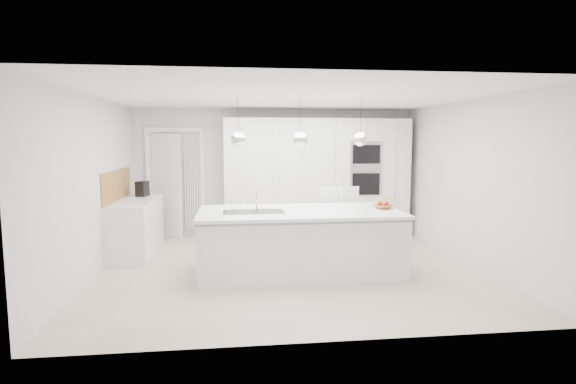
{
  "coord_description": "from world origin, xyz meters",
  "views": [
    {
      "loc": [
        -0.81,
        -6.45,
        1.88
      ],
      "look_at": [
        0.0,
        0.3,
        1.1
      ],
      "focal_mm": 28.0,
      "sensor_mm": 36.0,
      "label": 1
    }
  ],
  "objects": [
    {
      "name": "doorway_frame",
      "position": [
        -1.95,
        2.47,
        1.02
      ],
      "size": [
        1.11,
        0.08,
        2.13
      ],
      "primitive_type": null,
      "color": "white",
      "rests_on": "floor"
    },
    {
      "name": "banana_bunch",
      "position": [
        1.34,
        -0.23,
        1.03
      ],
      "size": [
        0.26,
        0.18,
        0.23
      ],
      "primitive_type": "torus",
      "rotation": [
        1.22,
        0.0,
        0.35
      ],
      "color": "gold",
      "rests_on": "fruit_bowl"
    },
    {
      "name": "apple_c",
      "position": [
        1.37,
        -0.24,
        0.97
      ],
      "size": [
        0.08,
        0.08,
        0.08
      ],
      "primitive_type": "sphere",
      "color": "#B31618",
      "rests_on": "fruit_bowl"
    },
    {
      "name": "tall_cabinets",
      "position": [
        0.8,
        2.2,
        1.15
      ],
      "size": [
        3.6,
        0.6,
        2.3
      ],
      "primitive_type": "cube",
      "color": "white",
      "rests_on": "floor"
    },
    {
      "name": "bar_stool_right",
      "position": [
        1.06,
        0.53,
        0.56
      ],
      "size": [
        0.54,
        0.62,
        1.12
      ],
      "primitive_type": null,
      "rotation": [
        0.0,
        0.0,
        0.39
      ],
      "color": "white",
      "rests_on": "floor"
    },
    {
      "name": "pendant_mid",
      "position": [
        0.1,
        -0.3,
        1.9
      ],
      "size": [
        0.2,
        0.2,
        0.2
      ],
      "primitive_type": "sphere",
      "color": "white",
      "rests_on": "ceiling"
    },
    {
      "name": "floor",
      "position": [
        0.0,
        0.0,
        0.0
      ],
      "size": [
        5.5,
        5.5,
        0.0
      ],
      "primitive_type": "plane",
      "color": "#BEA995",
      "rests_on": "ground"
    },
    {
      "name": "radiator",
      "position": [
        -1.63,
        2.46,
        0.85
      ],
      "size": [
        0.32,
        0.04,
        1.4
      ],
      "primitive_type": null,
      "color": "white",
      "rests_on": "floor"
    },
    {
      "name": "espresso_machine",
      "position": [
        -2.43,
        1.69,
        1.03
      ],
      "size": [
        0.22,
        0.28,
        0.27
      ],
      "primitive_type": "cube",
      "rotation": [
        0.0,
        0.0,
        -0.24
      ],
      "color": "black",
      "rests_on": "left_worktop"
    },
    {
      "name": "fruit_bowl",
      "position": [
        1.32,
        -0.24,
        0.93
      ],
      "size": [
        0.32,
        0.32,
        0.07
      ],
      "primitive_type": "imported",
      "rotation": [
        0.0,
        0.0,
        0.19
      ],
      "color": "#AA7033",
      "rests_on": "island_worktop"
    },
    {
      "name": "left_base_cabinets",
      "position": [
        -2.45,
        1.2,
        0.43
      ],
      "size": [
        0.6,
        1.8,
        0.86
      ],
      "primitive_type": "cube",
      "color": "white",
      "rests_on": "floor"
    },
    {
      "name": "hallway_door",
      "position": [
        -2.2,
        2.42,
        1.0
      ],
      "size": [
        0.76,
        0.38,
        2.0
      ],
      "primitive_type": "cube",
      "rotation": [
        0.0,
        0.0,
        -0.44
      ],
      "color": "white",
      "rests_on": "floor"
    },
    {
      "name": "island_base",
      "position": [
        0.1,
        -0.3,
        0.43
      ],
      "size": [
        2.8,
        1.2,
        0.86
      ],
      "primitive_type": "cube",
      "color": "white",
      "rests_on": "floor"
    },
    {
      "name": "apple_b",
      "position": [
        1.29,
        -0.21,
        0.97
      ],
      "size": [
        0.08,
        0.08,
        0.08
      ],
      "primitive_type": "sphere",
      "color": "#B31618",
      "rests_on": "fruit_bowl"
    },
    {
      "name": "pendant_left",
      "position": [
        -0.75,
        -0.3,
        1.9
      ],
      "size": [
        0.2,
        0.2,
        0.2
      ],
      "primitive_type": "sphere",
      "color": "white",
      "rests_on": "ceiling"
    },
    {
      "name": "wall_left",
      "position": [
        -2.75,
        0.0,
        1.25
      ],
      "size": [
        0.0,
        5.0,
        5.0
      ],
      "primitive_type": "plane",
      "rotation": [
        1.57,
        0.0,
        1.57
      ],
      "color": "silver",
      "rests_on": "ground"
    },
    {
      "name": "apple_a",
      "position": [
        1.29,
        -0.2,
        0.97
      ],
      "size": [
        0.07,
        0.07,
        0.07
      ],
      "primitive_type": "sphere",
      "color": "#B31618",
      "rests_on": "fruit_bowl"
    },
    {
      "name": "oak_backsplash",
      "position": [
        -2.74,
        1.2,
        1.15
      ],
      "size": [
        0.02,
        1.8,
        0.5
      ],
      "primitive_type": "cube",
      "color": "#AA7033",
      "rests_on": "wall_left"
    },
    {
      "name": "wall_back",
      "position": [
        0.0,
        2.5,
        1.25
      ],
      "size": [
        5.5,
        0.0,
        5.5
      ],
      "primitive_type": "plane",
      "rotation": [
        1.57,
        0.0,
        0.0
      ],
      "color": "silver",
      "rests_on": "ground"
    },
    {
      "name": "bar_stool_left",
      "position": [
        0.72,
        0.48,
        0.57
      ],
      "size": [
        0.52,
        0.61,
        1.13
      ],
      "primitive_type": null,
      "rotation": [
        0.0,
        0.0,
        0.31
      ],
      "color": "white",
      "rests_on": "floor"
    },
    {
      "name": "pendant_right",
      "position": [
        0.95,
        -0.3,
        1.9
      ],
      "size": [
        0.2,
        0.2,
        0.2
      ],
      "primitive_type": "sphere",
      "color": "white",
      "rests_on": "ceiling"
    },
    {
      "name": "island_tap",
      "position": [
        -0.5,
        -0.1,
        1.05
      ],
      "size": [
        0.02,
        0.02,
        0.3
      ],
      "primitive_type": "cylinder",
      "color": "white",
      "rests_on": "island_worktop"
    },
    {
      "name": "island_worktop",
      "position": [
        0.1,
        -0.25,
        0.88
      ],
      "size": [
        2.84,
        1.4,
        0.04
      ],
      "primitive_type": "cube",
      "color": "white",
      "rests_on": "island_base"
    },
    {
      "name": "oven_stack",
      "position": [
        1.7,
        1.89,
        1.35
      ],
      "size": [
        0.62,
        0.04,
        1.05
      ],
      "primitive_type": null,
      "color": "#A5A5A8",
      "rests_on": "tall_cabinets"
    },
    {
      "name": "ceiling",
      "position": [
        0.0,
        0.0,
        2.5
      ],
      "size": [
        5.5,
        5.5,
        0.0
      ],
      "primitive_type": "plane",
      "rotation": [
        3.14,
        0.0,
        0.0
      ],
      "color": "white",
      "rests_on": "wall_back"
    },
    {
      "name": "island_sink",
      "position": [
        -0.55,
        -0.3,
        0.82
      ],
      "size": [
        0.84,
        0.44,
        0.18
      ],
      "primitive_type": null,
      "color": "#3F3F42",
      "rests_on": "island_worktop"
    },
    {
      "name": "left_worktop",
      "position": [
        -2.45,
        1.2,
        0.88
      ],
      "size": [
        0.62,
        1.82,
        0.04
      ],
      "primitive_type": "cube",
      "color": "white",
      "rests_on": "left_base_cabinets"
    }
  ]
}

